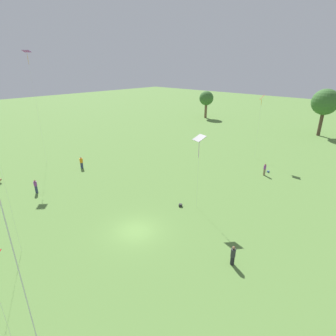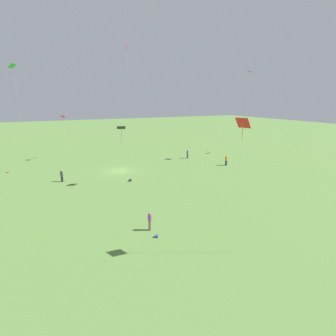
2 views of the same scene
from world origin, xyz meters
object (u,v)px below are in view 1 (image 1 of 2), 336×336
object	(u,v)px
kite_7	(262,100)
picnic_bag_0	(180,205)
person_3	(81,163)
kite_5	(199,140)
picnic_bag_1	(268,172)
person_1	(36,186)
person_2	(233,255)
kite_8	(28,57)
person_0	(265,169)

from	to	relation	value
kite_7	picnic_bag_0	world-z (taller)	kite_7
person_3	kite_5	distance (m)	21.24
kite_5	picnic_bag_1	distance (m)	17.15
picnic_bag_0	picnic_bag_1	world-z (taller)	picnic_bag_0
person_1	person_2	bearing A→B (deg)	36.07
person_1	kite_5	distance (m)	20.95
kite_7	person_2	bearing A→B (deg)	46.43
person_2	picnic_bag_1	bearing A→B (deg)	125.12
person_2	kite_8	distance (m)	37.05
person_0	kite_7	bearing A→B (deg)	-133.39
person_0	person_3	distance (m)	27.17
person_2	kite_5	bearing A→B (deg)	164.13
person_0	person_1	size ratio (longest dim) A/B	1.00
person_2	kite_5	world-z (taller)	kite_5
kite_7	picnic_bag_0	size ratio (longest dim) A/B	25.01
person_0	picnic_bag_0	bearing A→B (deg)	-0.56
person_3	kite_7	world-z (taller)	kite_7
person_0	kite_7	distance (m)	11.69
person_0	picnic_bag_1	xyz separation A→B (m)	(-0.01, 1.45, -0.78)
picnic_bag_1	person_1	bearing A→B (deg)	-124.90
person_3	kite_5	world-z (taller)	kite_5
person_0	picnic_bag_0	world-z (taller)	person_0
picnic_bag_1	kite_5	bearing A→B (deg)	-96.14
person_1	person_3	distance (m)	8.80
picnic_bag_1	person_2	bearing A→B (deg)	-73.79
person_3	kite_8	size ratio (longest dim) A/B	0.11
picnic_bag_0	picnic_bag_1	size ratio (longest dim) A/B	1.08
person_2	kite_7	xyz separation A→B (m)	(-10.48, 25.35, 8.82)
kite_5	kite_8	size ratio (longest dim) A/B	0.49
person_1	picnic_bag_0	xyz separation A→B (m)	(15.24, 9.66, -0.73)
person_1	picnic_bag_1	xyz separation A→B (m)	(18.21, 26.10, -0.77)
person_2	picnic_bag_0	world-z (taller)	person_2
kite_8	picnic_bag_1	bearing A→B (deg)	-145.13
kite_8	person_0	bearing A→B (deg)	-147.11
person_2	person_0	bearing A→B (deg)	126.25
picnic_bag_0	person_1	bearing A→B (deg)	-147.64
person_3	picnic_bag_0	size ratio (longest dim) A/B	4.39
person_0	kite_8	bearing A→B (deg)	-44.89
person_2	kite_8	world-z (taller)	kite_8
person_3	picnic_bag_1	bearing A→B (deg)	-3.81
kite_7	kite_5	bearing A→B (deg)	32.09
person_2	picnic_bag_1	xyz separation A→B (m)	(-5.98, 20.56, -0.75)
kite_5	picnic_bag_1	world-z (taller)	kite_5
person_1	person_2	distance (m)	24.82
person_0	picnic_bag_1	size ratio (longest dim) A/B	4.57
person_0	kite_5	world-z (taller)	kite_5
person_0	picnic_bag_0	size ratio (longest dim) A/B	4.22
person_1	person_3	size ratio (longest dim) A/B	0.96
person_0	kite_5	bearing A→B (deg)	3.87
kite_8	person_2	bearing A→B (deg)	178.55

